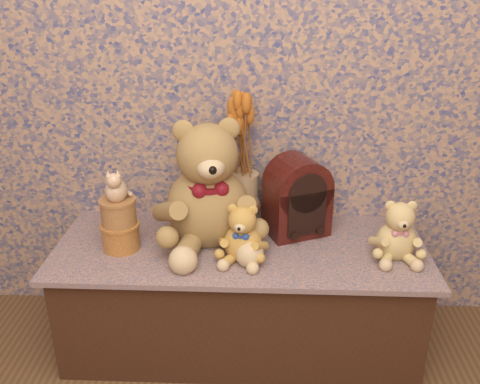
{
  "coord_description": "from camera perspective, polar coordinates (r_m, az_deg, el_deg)",
  "views": [
    {
      "loc": [
        0.07,
        -0.47,
        1.41
      ],
      "look_at": [
        0.0,
        1.18,
        0.69
      ],
      "focal_mm": 38.65,
      "sensor_mm": 36.0,
      "label": 1
    }
  ],
  "objects": [
    {
      "name": "cathedral_radio",
      "position": [
        1.99,
        6.33,
        -0.39
      ],
      "size": [
        0.27,
        0.24,
        0.31
      ],
      "primitive_type": null,
      "rotation": [
        0.0,
        0.0,
        0.41
      ],
      "color": "#330D09",
      "rests_on": "display_shelf"
    },
    {
      "name": "teddy_small",
      "position": [
        1.91,
        17.02,
        -3.66
      ],
      "size": [
        0.19,
        0.23,
        0.24
      ],
      "primitive_type": null,
      "rotation": [
        0.0,
        0.0,
        0.01
      ],
      "color": "#D6B665",
      "rests_on": "display_shelf"
    },
    {
      "name": "biscuit_tin_upper",
      "position": [
        1.91,
        -13.27,
        -2.18
      ],
      "size": [
        0.14,
        0.14,
        0.1
      ],
      "primitive_type": "cylinder",
      "rotation": [
        0.0,
        0.0,
        0.11
      ],
      "color": "tan",
      "rests_on": "biscuit_tin_lower"
    },
    {
      "name": "dried_stalks",
      "position": [
        1.95,
        0.21,
        7.79
      ],
      "size": [
        0.28,
        0.28,
        0.42
      ],
      "primitive_type": null,
      "rotation": [
        0.0,
        0.0,
        -0.38
      ],
      "color": "#BF621E",
      "rests_on": "ceramic_vase"
    },
    {
      "name": "biscuit_tin_lower",
      "position": [
        1.96,
        -13.01,
        -4.77
      ],
      "size": [
        0.16,
        0.16,
        0.1
      ],
      "primitive_type": "cylinder",
      "rotation": [
        0.0,
        0.0,
        0.18
      ],
      "color": "gold",
      "rests_on": "display_shelf"
    },
    {
      "name": "ceramic_vase",
      "position": [
        2.06,
        0.19,
        -0.78
      ],
      "size": [
        0.17,
        0.17,
        0.22
      ],
      "primitive_type": "cylinder",
      "rotation": [
        0.0,
        0.0,
        0.35
      ],
      "color": "tan",
      "rests_on": "display_shelf"
    },
    {
      "name": "teddy_large",
      "position": [
        1.89,
        -3.65,
        1.69
      ],
      "size": [
        0.51,
        0.56,
        0.51
      ],
      "primitive_type": null,
      "rotation": [
        0.0,
        0.0,
        0.23
      ],
      "color": "olive",
      "rests_on": "display_shelf"
    },
    {
      "name": "display_shelf",
      "position": [
        2.07,
        0.06,
        -11.25
      ],
      "size": [
        1.38,
        0.56,
        0.45
      ],
      "primitive_type": "cube",
      "color": "#324767",
      "rests_on": "ground"
    },
    {
      "name": "teddy_medium",
      "position": [
        1.82,
        0.31,
        -4.17
      ],
      "size": [
        0.21,
        0.24,
        0.23
      ],
      "primitive_type": null,
      "rotation": [
        0.0,
        0.0,
        -0.15
      ],
      "color": "gold",
      "rests_on": "display_shelf"
    },
    {
      "name": "cat_figurine",
      "position": [
        1.87,
        -13.59,
        0.92
      ],
      "size": [
        0.11,
        0.11,
        0.13
      ],
      "primitive_type": null,
      "rotation": [
        0.0,
        0.0,
        0.15
      ],
      "color": "silver",
      "rests_on": "biscuit_tin_upper"
    }
  ]
}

